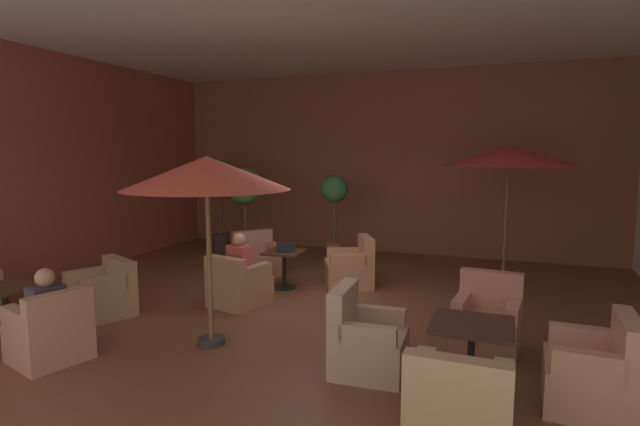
# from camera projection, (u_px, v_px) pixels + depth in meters

# --- Properties ---
(ground_plane) EXTENTS (10.46, 9.37, 0.02)m
(ground_plane) POSITION_uv_depth(u_px,v_px,m) (309.00, 309.00, 7.29)
(ground_plane) COLOR brown
(wall_back_brick) EXTENTS (10.46, 0.08, 4.18)m
(wall_back_brick) POSITION_uv_depth(u_px,v_px,m) (383.00, 163.00, 11.35)
(wall_back_brick) COLOR brown
(wall_back_brick) RESTS_ON ground_plane
(wall_left_accent) EXTENTS (0.08, 9.37, 4.18)m
(wall_left_accent) POSITION_uv_depth(u_px,v_px,m) (45.00, 166.00, 8.85)
(wall_left_accent) COLOR brown
(wall_left_accent) RESTS_ON ground_plane
(ceiling_slab) EXTENTS (10.46, 9.37, 0.06)m
(ceiling_slab) POSITION_uv_depth(u_px,v_px,m) (308.00, 17.00, 6.78)
(ceiling_slab) COLOR silver
(ceiling_slab) RESTS_ON wall_back_brick
(cafe_table_front_left) EXTENTS (0.68, 0.68, 0.65)m
(cafe_table_front_left) POSITION_uv_depth(u_px,v_px,m) (284.00, 261.00, 8.36)
(cafe_table_front_left) COLOR black
(cafe_table_front_left) RESTS_ON ground_plane
(armchair_front_left_north) EXTENTS (1.08, 1.09, 0.82)m
(armchair_front_left_north) POSITION_uv_depth(u_px,v_px,m) (257.00, 259.00, 9.37)
(armchair_front_left_north) COLOR #B37762
(armchair_front_left_north) RESTS_ON ground_plane
(armchair_front_left_east) EXTENTS (0.86, 0.92, 0.80)m
(armchair_front_left_east) POSITION_uv_depth(u_px,v_px,m) (238.00, 286.00, 7.41)
(armchair_front_left_east) COLOR #AE7C55
(armchair_front_left_east) RESTS_ON ground_plane
(armchair_front_left_south) EXTENTS (1.03, 1.00, 0.88)m
(armchair_front_left_south) POSITION_uv_depth(u_px,v_px,m) (351.00, 268.00, 8.48)
(armchair_front_left_south) COLOR tan
(armchair_front_left_south) RESTS_ON ground_plane
(cafe_table_front_right) EXTENTS (0.79, 0.79, 0.65)m
(cafe_table_front_right) POSITION_uv_depth(u_px,v_px,m) (472.00, 336.00, 4.79)
(cafe_table_front_right) COLOR black
(cafe_table_front_right) RESTS_ON ground_plane
(armchair_front_right_north) EXTENTS (0.81, 0.74, 0.82)m
(armchair_front_right_north) POSITION_uv_depth(u_px,v_px,m) (459.00, 408.00, 3.84)
(armchair_front_right_north) COLOR tan
(armchair_front_right_north) RESTS_ON ground_plane
(armchair_front_right_east) EXTENTS (0.78, 0.84, 0.89)m
(armchair_front_right_east) POSITION_uv_depth(u_px,v_px,m) (594.00, 375.00, 4.39)
(armchair_front_right_east) COLOR tan
(armchair_front_right_east) RESTS_ON ground_plane
(armchair_front_right_south) EXTENTS (0.80, 0.79, 0.89)m
(armchair_front_right_south) POSITION_uv_depth(u_px,v_px,m) (487.00, 322.00, 5.76)
(armchair_front_right_south) COLOR tan
(armchair_front_right_south) RESTS_ON ground_plane
(armchair_front_right_west) EXTENTS (0.78, 0.76, 0.92)m
(armchair_front_right_west) POSITION_uv_depth(u_px,v_px,m) (365.00, 342.00, 5.14)
(armchair_front_right_west) COLOR tan
(armchair_front_right_west) RESTS_ON ground_plane
(cafe_table_mid_center) EXTENTS (0.79, 0.79, 0.65)m
(cafe_table_mid_center) POSITION_uv_depth(u_px,v_px,m) (5.00, 297.00, 6.09)
(cafe_table_mid_center) COLOR black
(cafe_table_mid_center) RESTS_ON ground_plane
(armchair_mid_center_south) EXTENTS (0.89, 0.88, 0.83)m
(armchair_mid_center_south) POSITION_uv_depth(u_px,v_px,m) (50.00, 333.00, 5.41)
(armchair_mid_center_south) COLOR tan
(armchair_mid_center_south) RESTS_ON ground_plane
(armchair_mid_center_west) EXTENTS (1.06, 1.05, 0.79)m
(armchair_mid_center_west) POSITION_uv_depth(u_px,v_px,m) (102.00, 295.00, 6.96)
(armchair_mid_center_west) COLOR tan
(armchair_mid_center_west) RESTS_ON ground_plane
(patio_umbrella_tall_red) EXTENTS (2.29, 2.29, 2.45)m
(patio_umbrella_tall_red) POSITION_uv_depth(u_px,v_px,m) (509.00, 157.00, 8.44)
(patio_umbrella_tall_red) COLOR #2D2D2D
(patio_umbrella_tall_red) RESTS_ON ground_plane
(patio_umbrella_center_beige) EXTENTS (1.97, 1.97, 2.28)m
(patio_umbrella_center_beige) POSITION_uv_depth(u_px,v_px,m) (207.00, 174.00, 5.68)
(patio_umbrella_center_beige) COLOR #2D2D2D
(patio_umbrella_center_beige) RESTS_ON ground_plane
(potted_tree_left_corner) EXTENTS (0.59, 0.59, 1.86)m
(potted_tree_left_corner) POSITION_uv_depth(u_px,v_px,m) (334.00, 201.00, 10.38)
(potted_tree_left_corner) COLOR #A26044
(potted_tree_left_corner) RESTS_ON ground_plane
(potted_tree_mid_left) EXTENTS (0.79, 0.79, 2.01)m
(potted_tree_mid_left) POSITION_uv_depth(u_px,v_px,m) (245.00, 193.00, 10.51)
(potted_tree_mid_left) COLOR #AD653F
(potted_tree_mid_left) RESTS_ON ground_plane
(potted_tree_mid_right) EXTENTS (0.84, 0.84, 2.18)m
(potted_tree_mid_right) POSITION_uv_depth(u_px,v_px,m) (219.00, 184.00, 11.35)
(potted_tree_mid_right) COLOR #3C2E2B
(potted_tree_mid_right) RESTS_ON ground_plane
(patron_blue_shirt) EXTENTS (0.34, 0.40, 0.63)m
(patron_blue_shirt) POSITION_uv_depth(u_px,v_px,m) (46.00, 299.00, 5.39)
(patron_blue_shirt) COLOR #3C2E40
(patron_blue_shirt) RESTS_ON ground_plane
(patron_by_window) EXTENTS (0.38, 0.30, 0.70)m
(patron_by_window) POSITION_uv_depth(u_px,v_px,m) (239.00, 258.00, 7.40)
(patron_by_window) COLOR #B7453E
(patron_by_window) RESTS_ON ground_plane
(iced_drink_cup) EXTENTS (0.08, 0.08, 0.11)m
(iced_drink_cup) POSITION_uv_depth(u_px,v_px,m) (290.00, 249.00, 8.24)
(iced_drink_cup) COLOR white
(iced_drink_cup) RESTS_ON cafe_table_front_left
(open_laptop) EXTENTS (0.37, 0.33, 0.20)m
(open_laptop) POSITION_uv_depth(u_px,v_px,m) (286.00, 250.00, 8.15)
(open_laptop) COLOR #9EA0A5
(open_laptop) RESTS_ON cafe_table_front_left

